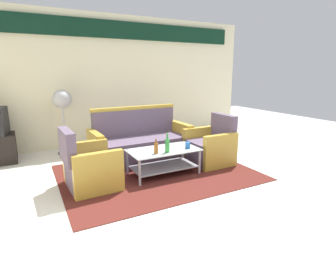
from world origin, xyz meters
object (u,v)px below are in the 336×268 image
coffee_table (164,158)px  pedestal_fan (62,103)px  armchair_left (90,168)px  cup (188,145)px  couch (141,143)px  armchair_right (210,147)px  bottle_brown (156,148)px  bottle_green (167,145)px

coffee_table → pedestal_fan: (-1.21, 1.92, 0.74)m
armchair_left → cup: bearing=81.1°
couch → armchair_right: couch is taller
armchair_left → cup: armchair_left is taller
coffee_table → cup: bearing=-17.7°
couch → bottle_brown: (-0.15, -0.98, 0.18)m
armchair_left → bottle_brown: (0.95, -0.18, 0.21)m
armchair_left → coffee_table: 1.14m
coffee_table → bottle_brown: bottle_brown is taller
cup → pedestal_fan: pedestal_fan is taller
bottle_brown → cup: (0.56, 0.02, -0.04)m
coffee_table → cup: (0.37, -0.12, 0.19)m
bottle_green → armchair_right: bearing=15.3°
coffee_table → bottle_green: (-0.01, -0.16, 0.25)m
armchair_right → bottle_green: armchair_right is taller
armchair_left → bottle_brown: armchair_left is taller
bottle_green → cup: 0.39m
coffee_table → pedestal_fan: pedestal_fan is taller
couch → armchair_right: size_ratio=2.14×
bottle_green → pedestal_fan: pedestal_fan is taller
armchair_right → bottle_green: (-1.01, -0.28, 0.24)m
armchair_right → cup: size_ratio=8.50×
bottle_brown → pedestal_fan: size_ratio=0.18×
armchair_right → pedestal_fan: (-2.21, 1.80, 0.73)m
bottle_brown → coffee_table: bearing=35.1°
couch → coffee_table: 0.84m
coffee_table → bottle_green: 0.30m
couch → pedestal_fan: 1.74m
couch → bottle_green: couch is taller
armchair_left → bottle_green: bearing=77.1°
couch → armchair_left: (-1.10, -0.80, -0.03)m
bottle_brown → bottle_green: bottle_green is taller
armchair_right → coffee_table: 1.01m
armchair_right → cup: armchair_right is taller
armchair_left → cup: 1.53m
cup → pedestal_fan: (-1.58, 2.04, 0.55)m
armchair_left → armchair_right: same height
bottle_brown → cup: size_ratio=2.24×
pedestal_fan → bottle_green: bearing=-60.2°
pedestal_fan → cup: bearing=-52.3°
bottle_brown → pedestal_fan: 2.35m
coffee_table → pedestal_fan: bearing=122.1°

